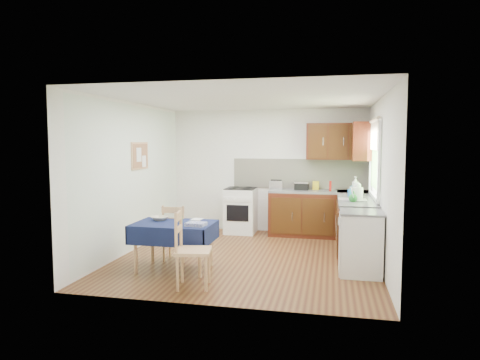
% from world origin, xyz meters
% --- Properties ---
extents(floor, '(4.20, 4.20, 0.00)m').
position_xyz_m(floor, '(0.00, 0.00, 0.00)').
color(floor, '#492313').
rests_on(floor, ground).
extents(ceiling, '(4.00, 4.20, 0.02)m').
position_xyz_m(ceiling, '(0.00, 0.00, 2.50)').
color(ceiling, silver).
rests_on(ceiling, wall_back).
extents(wall_back, '(4.00, 0.02, 2.50)m').
position_xyz_m(wall_back, '(0.00, 2.10, 1.25)').
color(wall_back, white).
rests_on(wall_back, ground).
extents(wall_front, '(4.00, 0.02, 2.50)m').
position_xyz_m(wall_front, '(0.00, -2.10, 1.25)').
color(wall_front, white).
rests_on(wall_front, ground).
extents(wall_left, '(0.02, 4.20, 2.50)m').
position_xyz_m(wall_left, '(-2.00, 0.00, 1.25)').
color(wall_left, white).
rests_on(wall_left, ground).
extents(wall_right, '(0.02, 4.20, 2.50)m').
position_xyz_m(wall_right, '(2.00, 0.00, 1.25)').
color(wall_right, white).
rests_on(wall_right, ground).
extents(base_cabinets, '(1.90, 2.30, 0.86)m').
position_xyz_m(base_cabinets, '(1.36, 1.26, 0.43)').
color(base_cabinets, black).
rests_on(base_cabinets, ground).
extents(worktop_back, '(1.90, 0.60, 0.04)m').
position_xyz_m(worktop_back, '(1.05, 1.80, 0.88)').
color(worktop_back, slate).
rests_on(worktop_back, base_cabinets).
extents(worktop_right, '(0.60, 1.70, 0.04)m').
position_xyz_m(worktop_right, '(1.70, 0.65, 0.88)').
color(worktop_right, slate).
rests_on(worktop_right, base_cabinets).
extents(worktop_corner, '(0.60, 0.60, 0.04)m').
position_xyz_m(worktop_corner, '(1.70, 1.80, 0.88)').
color(worktop_corner, slate).
rests_on(worktop_corner, base_cabinets).
extents(splashback, '(2.70, 0.02, 0.60)m').
position_xyz_m(splashback, '(0.65, 2.08, 1.20)').
color(splashback, beige).
rests_on(splashback, wall_back).
extents(upper_cabinets, '(1.20, 0.85, 0.70)m').
position_xyz_m(upper_cabinets, '(1.52, 1.80, 1.85)').
color(upper_cabinets, black).
rests_on(upper_cabinets, wall_back).
extents(stove, '(0.60, 0.61, 0.92)m').
position_xyz_m(stove, '(-0.50, 1.80, 0.46)').
color(stove, white).
rests_on(stove, ground).
extents(window, '(0.04, 1.48, 1.26)m').
position_xyz_m(window, '(1.97, 0.70, 1.65)').
color(window, '#375E26').
rests_on(window, wall_right).
extents(fridge, '(0.58, 0.60, 0.89)m').
position_xyz_m(fridge, '(1.70, -0.55, 0.44)').
color(fridge, white).
rests_on(fridge, ground).
extents(corkboard, '(0.04, 0.62, 0.47)m').
position_xyz_m(corkboard, '(-1.97, 0.30, 1.60)').
color(corkboard, tan).
rests_on(corkboard, wall_left).
extents(dining_table, '(1.13, 0.77, 0.68)m').
position_xyz_m(dining_table, '(-0.91, -0.88, 0.58)').
color(dining_table, '#0F193C').
rests_on(dining_table, ground).
extents(chair_far, '(0.42, 0.42, 0.88)m').
position_xyz_m(chair_far, '(-1.06, -0.43, 0.46)').
color(chair_far, tan).
rests_on(chair_far, ground).
extents(chair_near, '(0.50, 0.50, 0.98)m').
position_xyz_m(chair_near, '(-0.45, -1.55, 0.52)').
color(chair_near, tan).
rests_on(chair_near, ground).
extents(toaster, '(0.26, 0.16, 0.20)m').
position_xyz_m(toaster, '(0.22, 1.80, 0.99)').
color(toaster, silver).
rests_on(toaster, worktop_back).
extents(sandwich_press, '(0.27, 0.24, 0.16)m').
position_xyz_m(sandwich_press, '(0.72, 1.85, 0.98)').
color(sandwich_press, black).
rests_on(sandwich_press, worktop_back).
extents(sauce_bottle, '(0.04, 0.04, 0.20)m').
position_xyz_m(sauce_bottle, '(1.27, 1.73, 1.00)').
color(sauce_bottle, red).
rests_on(sauce_bottle, worktop_back).
extents(yellow_packet, '(0.13, 0.09, 0.16)m').
position_xyz_m(yellow_packet, '(0.99, 1.96, 0.98)').
color(yellow_packet, gold).
rests_on(yellow_packet, worktop_back).
extents(dish_rack, '(0.44, 0.34, 0.21)m').
position_xyz_m(dish_rack, '(1.62, 0.45, 0.92)').
color(dish_rack, '#99989E').
rests_on(dish_rack, worktop_right).
extents(kettle, '(0.17, 0.17, 0.29)m').
position_xyz_m(kettle, '(1.70, 0.48, 1.03)').
color(kettle, white).
rests_on(kettle, worktop_right).
extents(cup, '(0.15, 0.15, 0.10)m').
position_xyz_m(cup, '(1.68, 1.72, 0.95)').
color(cup, white).
rests_on(cup, worktop_back).
extents(soap_bottle_a, '(0.17, 0.17, 0.33)m').
position_xyz_m(soap_bottle_a, '(1.70, 1.14, 1.07)').
color(soap_bottle_a, white).
rests_on(soap_bottle_a, worktop_right).
extents(soap_bottle_b, '(0.11, 0.11, 0.19)m').
position_xyz_m(soap_bottle_b, '(1.62, 0.97, 0.99)').
color(soap_bottle_b, '#2075BF').
rests_on(soap_bottle_b, worktop_right).
extents(soap_bottle_c, '(0.17, 0.17, 0.17)m').
position_xyz_m(soap_bottle_c, '(1.62, 0.29, 0.99)').
color(soap_bottle_c, '#227C2A').
rests_on(soap_bottle_c, worktop_right).
extents(plate_bowl, '(0.29, 0.29, 0.06)m').
position_xyz_m(plate_bowl, '(-1.18, -0.73, 0.71)').
color(plate_bowl, beige).
rests_on(plate_bowl, dining_table).
extents(book, '(0.16, 0.21, 0.02)m').
position_xyz_m(book, '(-0.73, -0.60, 0.69)').
color(book, white).
rests_on(book, dining_table).
extents(spice_jar, '(0.05, 0.05, 0.10)m').
position_xyz_m(spice_jar, '(-0.82, -0.84, 0.73)').
color(spice_jar, '#248538').
rests_on(spice_jar, dining_table).
extents(tea_towel, '(0.28, 0.23, 0.05)m').
position_xyz_m(tea_towel, '(-0.53, -1.03, 0.71)').
color(tea_towel, navy).
rests_on(tea_towel, dining_table).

